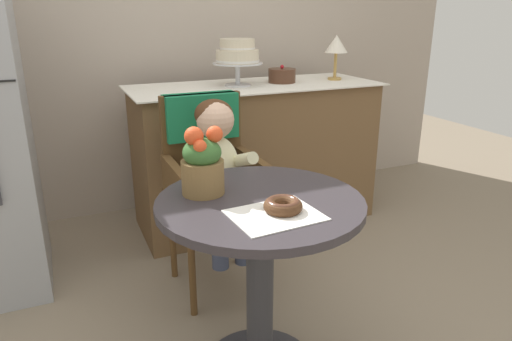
% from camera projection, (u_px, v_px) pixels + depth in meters
% --- Properties ---
extents(back_wall, '(4.80, 0.10, 2.70)m').
position_uv_depth(back_wall, '(143.00, 8.00, 3.00)').
color(back_wall, '#B2A393').
rests_on(back_wall, ground).
extents(cafe_table, '(0.72, 0.72, 0.72)m').
position_uv_depth(cafe_table, '(260.00, 254.00, 1.67)').
color(cafe_table, '#332D33').
rests_on(cafe_table, ground).
extents(wicker_chair, '(0.42, 0.45, 0.95)m').
position_uv_depth(wicker_chair, '(208.00, 161.00, 2.26)').
color(wicker_chair, brown).
rests_on(wicker_chair, ground).
extents(seated_child, '(0.27, 0.32, 0.73)m').
position_uv_depth(seated_child, '(218.00, 163.00, 2.12)').
color(seated_child, beige).
rests_on(seated_child, ground).
extents(paper_napkin, '(0.29, 0.24, 0.00)m').
position_uv_depth(paper_napkin, '(275.00, 215.00, 1.47)').
color(paper_napkin, white).
rests_on(paper_napkin, cafe_table).
extents(donut_front, '(0.13, 0.13, 0.04)m').
position_uv_depth(donut_front, '(283.00, 205.00, 1.49)').
color(donut_front, '#4C2D19').
rests_on(donut_front, cafe_table).
extents(flower_vase, '(0.15, 0.15, 0.24)m').
position_uv_depth(flower_vase, '(202.00, 162.00, 1.61)').
color(flower_vase, brown).
rests_on(flower_vase, cafe_table).
extents(display_counter, '(1.56, 0.62, 0.90)m').
position_uv_depth(display_counter, '(256.00, 154.00, 3.02)').
color(display_counter, brown).
rests_on(display_counter, ground).
extents(tiered_cake_stand, '(0.30, 0.30, 0.28)m').
position_uv_depth(tiered_cake_stand, '(237.00, 54.00, 2.77)').
color(tiered_cake_stand, silver).
rests_on(tiered_cake_stand, display_counter).
extents(round_layer_cake, '(0.17, 0.17, 0.11)m').
position_uv_depth(round_layer_cake, '(282.00, 76.00, 2.95)').
color(round_layer_cake, '#4C2D1E').
rests_on(round_layer_cake, display_counter).
extents(table_lamp, '(0.15, 0.15, 0.28)m').
position_uv_depth(table_lamp, '(336.00, 46.00, 3.01)').
color(table_lamp, '#B28C47').
rests_on(table_lamp, display_counter).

